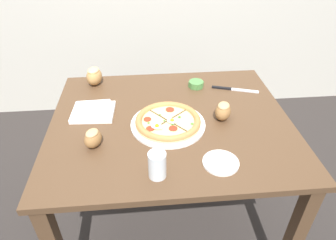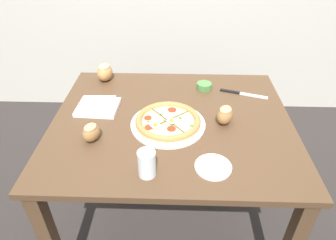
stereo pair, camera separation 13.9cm
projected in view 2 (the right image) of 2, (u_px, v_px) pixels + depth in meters
name	position (u px, v px, depth m)	size (l,w,h in m)	color
ground_plane	(171.00, 217.00, 1.89)	(12.00, 12.00, 0.00)	#2D2826
dining_table	(172.00, 137.00, 1.51)	(1.15, 0.96, 0.76)	#513823
pizza	(168.00, 122.00, 1.39)	(0.35, 0.35, 0.05)	white
ramekin_bowl	(204.00, 86.00, 1.67)	(0.09, 0.09, 0.04)	#4C8442
napkin_folded	(98.00, 106.00, 1.51)	(0.21, 0.18, 0.04)	white
bread_piece_near	(91.00, 132.00, 1.29)	(0.10, 0.11, 0.08)	olive
bread_piece_mid	(105.00, 72.00, 1.74)	(0.10, 0.13, 0.10)	#B27F47
bread_piece_far	(225.00, 115.00, 1.40)	(0.11, 0.12, 0.09)	olive
knife_main	(243.00, 94.00, 1.63)	(0.25, 0.10, 0.01)	silver
water_glass	(147.00, 165.00, 1.12)	(0.07, 0.07, 0.11)	white
side_saucer	(213.00, 167.00, 1.17)	(0.15, 0.15, 0.01)	white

